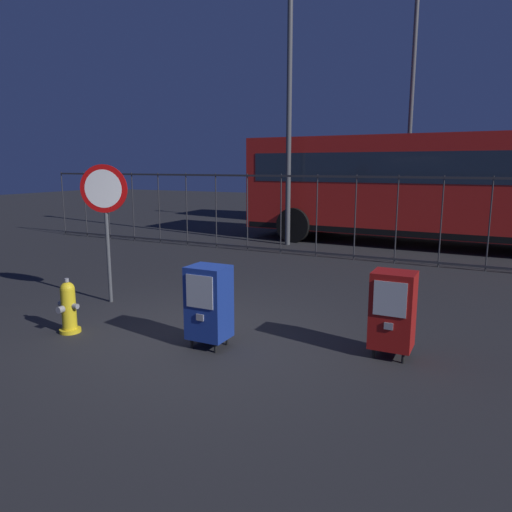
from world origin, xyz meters
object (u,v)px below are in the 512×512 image
(newspaper_box_primary, at_px, (393,310))
(street_light_near_right, at_px, (289,76))
(newspaper_box_secondary, at_px, (209,302))
(stop_sign, at_px, (105,205))
(bus_far, at_px, (399,179))
(street_light_near_left, at_px, (412,94))
(bus_near, at_px, (436,184))
(fire_hydrant, at_px, (68,307))

(newspaper_box_primary, height_order, street_light_near_right, street_light_near_right)
(newspaper_box_secondary, height_order, stop_sign, stop_sign)
(bus_far, bearing_deg, street_light_near_right, -108.61)
(bus_far, xyz_separation_m, street_light_near_left, (0.63, -2.06, 2.75))
(newspaper_box_primary, xyz_separation_m, newspaper_box_secondary, (-2.07, -0.68, 0.00))
(newspaper_box_secondary, relative_size, stop_sign, 0.46)
(newspaper_box_secondary, xyz_separation_m, street_light_near_left, (0.33, 11.92, 3.89))
(newspaper_box_secondary, xyz_separation_m, bus_near, (1.53, 9.29, 1.14))
(bus_near, bearing_deg, fire_hydrant, -108.05)
(bus_far, bearing_deg, newspaper_box_secondary, -91.09)
(fire_hydrant, distance_m, bus_far, 14.53)
(newspaper_box_primary, bearing_deg, stop_sign, 176.31)
(stop_sign, bearing_deg, street_light_near_left, 75.44)
(bus_far, xyz_separation_m, street_light_near_right, (-1.85, -6.34, 2.84))
(newspaper_box_primary, height_order, bus_far, bus_far)
(newspaper_box_secondary, bearing_deg, street_light_near_right, 105.76)
(fire_hydrant, bearing_deg, street_light_near_left, 79.48)
(newspaper_box_primary, height_order, newspaper_box_secondary, same)
(fire_hydrant, distance_m, street_light_near_left, 13.18)
(bus_near, height_order, street_light_near_right, street_light_near_right)
(newspaper_box_primary, relative_size, street_light_near_right, 0.13)
(fire_hydrant, relative_size, street_light_near_left, 0.10)
(newspaper_box_secondary, xyz_separation_m, street_light_near_right, (-2.16, 7.64, 3.98))
(bus_far, relative_size, street_light_near_right, 1.33)
(bus_far, height_order, street_light_near_left, street_light_near_left)
(bus_near, xyz_separation_m, street_light_near_left, (-1.21, 2.63, 2.75))
(stop_sign, bearing_deg, newspaper_box_secondary, -21.14)
(fire_hydrant, relative_size, stop_sign, 0.33)
(newspaper_box_primary, relative_size, bus_near, 0.10)
(stop_sign, distance_m, street_light_near_right, 7.30)
(bus_near, bearing_deg, newspaper_box_secondary, -97.57)
(newspaper_box_primary, height_order, street_light_near_left, street_light_near_left)
(street_light_near_left, bearing_deg, fire_hydrant, -100.52)
(stop_sign, distance_m, bus_far, 13.20)
(fire_hydrant, height_order, newspaper_box_primary, newspaper_box_primary)
(newspaper_box_secondary, xyz_separation_m, bus_far, (-0.30, 13.98, 1.14))
(street_light_near_left, bearing_deg, stop_sign, -104.56)
(newspaper_box_secondary, bearing_deg, bus_near, 80.64)
(fire_hydrant, xyz_separation_m, stop_sign, (-0.56, 1.36, 1.25))
(newspaper_box_secondary, relative_size, bus_near, 0.10)
(bus_near, height_order, street_light_near_left, street_light_near_left)
(fire_hydrant, height_order, stop_sign, stop_sign)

